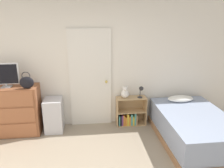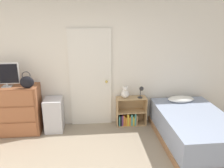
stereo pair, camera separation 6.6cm
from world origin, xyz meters
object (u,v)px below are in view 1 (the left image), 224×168
Objects in this scene: dresser at (13,111)px; handbag at (27,82)px; bed at (193,128)px; desk_lamp at (141,90)px; bookshelf at (129,114)px; storage_bin at (54,115)px; teddy_bear at (125,93)px; tv at (5,75)px.

dresser is 0.71m from handbag.
dresser is 3.44m from bed.
handbag is (0.36, -0.14, 0.60)m from dresser.
bed is (3.37, -0.68, -0.21)m from dresser.
bookshelf is at bearing 170.31° from desk_lamp.
desk_lamp is at bearing 1.25° from storage_bin.
bed is (1.05, -0.78, 0.05)m from bookshelf.
handbag is at bearing -172.57° from teddy_bear.
dresser is 3.20× the size of handbag.
bookshelf is 2.51× the size of desk_lamp.
teddy_bear reaches higher than bookshelf.
teddy_bear is at bearing 2.71° from dresser.
tv reaches higher than bed.
teddy_bear is at bearing 173.64° from desk_lamp.
storage_bin reaches higher than bookshelf.
tv is at bearing -166.02° from dresser.
storage_bin is 1.84m from desk_lamp.
desk_lamp is 1.22m from bed.
bookshelf is (1.56, 0.08, -0.11)m from storage_bin.
dresser is 2.04× the size of tv.
tv is at bearing 162.78° from handbag.
storage_bin is 2.69× the size of teddy_bear.
handbag is at bearing -17.22° from tv.
bookshelf is 0.60m from desk_lamp.
dresser is at bearing -177.29° from teddy_bear.
bed is (1.15, -0.78, -0.45)m from teddy_bear.
dresser is 0.72m from tv.
tv is 1.57× the size of handbag.
storage_bin reaches higher than bed.
tv is 0.73× the size of storage_bin.
dresser reaches higher than storage_bin.
tv is at bearing -178.22° from desk_lamp.
tv is 0.79× the size of bookshelf.
tv is at bearing 168.99° from bed.
dresser reaches higher than bed.
bed is at bearing -42.11° from desk_lamp.
handbag reaches higher than bed.
bed is (2.61, -0.71, -0.06)m from storage_bin.
tv is 2.63m from desk_lamp.
bed is (0.82, -0.75, -0.51)m from desk_lamp.
storage_bin is (0.76, 0.03, -0.15)m from dresser.
storage_bin is at bearing 22.55° from handbag.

